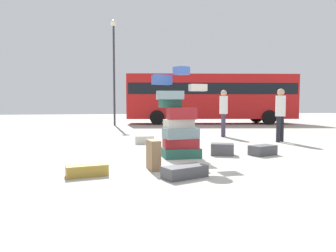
# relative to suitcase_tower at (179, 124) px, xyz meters

# --- Properties ---
(ground_plane) EXTENTS (80.00, 80.00, 0.00)m
(ground_plane) POSITION_rel_suitcase_tower_xyz_m (-0.11, -0.31, -0.74)
(ground_plane) COLOR #ADA89E
(suitcase_tower) EXTENTS (1.13, 0.60, 1.94)m
(suitcase_tower) POSITION_rel_suitcase_tower_xyz_m (0.00, 0.00, 0.00)
(suitcase_tower) COLOR #26594C
(suitcase_tower) RESTS_ON ground
(suitcase_cream_left_side) EXTENTS (0.61, 0.48, 0.24)m
(suitcase_cream_left_side) POSITION_rel_suitcase_tower_xyz_m (-0.32, 2.65, -0.62)
(suitcase_cream_left_side) COLOR beige
(suitcase_cream_left_side) RESTS_ON ground
(suitcase_charcoal_white_trunk) EXTENTS (0.68, 0.52, 0.22)m
(suitcase_charcoal_white_trunk) POSITION_rel_suitcase_tower_xyz_m (1.95, -0.15, -0.63)
(suitcase_charcoal_white_trunk) COLOR #4C4C51
(suitcase_charcoal_white_trunk) RESTS_ON ground
(suitcase_brown_right_side) EXTENTS (0.20, 0.41, 0.52)m
(suitcase_brown_right_side) POSITION_rel_suitcase_tower_xyz_m (-0.78, -1.12, -0.48)
(suitcase_brown_right_side) COLOR olive
(suitcase_brown_right_side) RESTS_ON ground
(suitcase_charcoal_behind_tower) EXTENTS (0.60, 0.52, 0.27)m
(suitcase_charcoal_behind_tower) POSITION_rel_suitcase_tower_xyz_m (1.05, 0.06, -0.61)
(suitcase_charcoal_behind_tower) COLOR #4C4C51
(suitcase_charcoal_behind_tower) RESTS_ON ground
(suitcase_tan_foreground_far) EXTENTS (0.68, 0.39, 0.18)m
(suitcase_tan_foreground_far) POSITION_rel_suitcase_tower_xyz_m (-1.91, -1.33, -0.65)
(suitcase_tan_foreground_far) COLOR #B28C33
(suitcase_tan_foreground_far) RESTS_ON ground
(suitcase_charcoal_upright_blue) EXTENTS (0.76, 0.53, 0.18)m
(suitcase_charcoal_upright_blue) POSITION_rel_suitcase_tower_xyz_m (-0.42, -1.81, -0.65)
(suitcase_charcoal_upright_blue) COLOR #4C4C51
(suitcase_charcoal_upright_blue) RESTS_ON ground
(person_bearded_onlooker) EXTENTS (0.30, 0.30, 1.72)m
(person_bearded_onlooker) POSITION_rel_suitcase_tower_xyz_m (2.84, 3.97, 0.29)
(person_bearded_onlooker) COLOR #3F334C
(person_bearded_onlooker) RESTS_ON ground
(person_tourist_with_camera) EXTENTS (0.32, 0.30, 1.67)m
(person_tourist_with_camera) POSITION_rel_suitcase_tower_xyz_m (3.89, 2.03, 0.26)
(person_tourist_with_camera) COLOR black
(person_tourist_with_camera) RESTS_ON ground
(parked_bus) EXTENTS (11.04, 4.74, 3.15)m
(parked_bus) POSITION_rel_suitcase_tower_xyz_m (5.65, 12.30, 1.10)
(parked_bus) COLOR red
(parked_bus) RESTS_ON ground
(lamp_post) EXTENTS (0.36, 0.36, 6.20)m
(lamp_post) POSITION_rel_suitcase_tower_xyz_m (-0.61, 11.91, 3.30)
(lamp_post) COLOR #333338
(lamp_post) RESTS_ON ground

